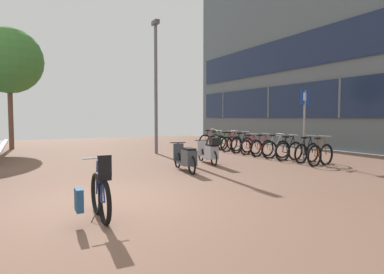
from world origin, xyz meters
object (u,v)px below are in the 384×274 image
object	(u,v)px
bicycle_rack_09	(216,142)
bicycle_rack_04	(262,148)
scooter_mid	(186,158)
scooter_near	(209,151)
bicycle_rack_10	(210,141)
bicycle_rack_05	(251,147)
bicycle_rack_08	(227,143)
parking_sign	(304,118)
lamp_post	(156,80)
bicycle_rack_03	(276,149)
bicycle_rack_01	(307,153)
bicycle_rack_06	(242,145)
street_tree	(9,61)
bicycle_rack_00	(320,155)
bicycle_rack_07	(231,144)
bicycle_foreground	(99,195)
bicycle_rack_02	(289,151)

from	to	relation	value
bicycle_rack_09	bicycle_rack_04	bearing A→B (deg)	-91.01
bicycle_rack_04	scooter_mid	bearing A→B (deg)	-155.97
bicycle_rack_04	scooter_near	size ratio (longest dim) A/B	0.73
bicycle_rack_10	bicycle_rack_05	bearing A→B (deg)	-92.49
bicycle_rack_05	bicycle_rack_08	bearing A→B (deg)	83.52
parking_sign	lamp_post	xyz separation A→B (m)	(-3.67, 5.13, 1.65)
scooter_mid	lamp_post	size ratio (longest dim) A/B	0.32
bicycle_rack_03	bicycle_rack_05	distance (m)	1.50
bicycle_rack_01	bicycle_rack_03	world-z (taller)	same
bicycle_rack_10	bicycle_rack_06	bearing A→B (deg)	-91.95
bicycle_rack_04	lamp_post	size ratio (longest dim) A/B	0.23
bicycle_rack_10	lamp_post	distance (m)	4.94
bicycle_rack_04	street_tree	distance (m)	13.13
bicycle_rack_00	bicycle_rack_03	xyz separation A→B (m)	(0.06, 2.24, -0.01)
bicycle_rack_04	bicycle_rack_06	distance (m)	1.49
bicycle_rack_01	bicycle_rack_04	world-z (taller)	bicycle_rack_01
bicycle_rack_07	bicycle_rack_09	distance (m)	1.50
bicycle_rack_10	scooter_mid	world-z (taller)	bicycle_rack_10
bicycle_foreground	bicycle_rack_10	bearing A→B (deg)	51.33
bicycle_rack_07	scooter_mid	distance (m)	6.24
bicycle_rack_02	bicycle_rack_04	distance (m)	1.49
bicycle_rack_02	bicycle_rack_01	bearing A→B (deg)	-79.98
bicycle_rack_07	scooter_near	size ratio (longest dim) A/B	0.76
bicycle_foreground	scooter_near	bearing A→B (deg)	43.77
bicycle_foreground	bicycle_rack_01	xyz separation A→B (m)	(8.01, 3.24, -0.04)
bicycle_rack_06	scooter_mid	world-z (taller)	bicycle_rack_06
bicycle_rack_01	lamp_post	world-z (taller)	lamp_post
bicycle_rack_02	bicycle_rack_09	xyz separation A→B (m)	(0.01, 5.23, -0.01)
parking_sign	bicycle_rack_08	bearing A→B (deg)	88.51
scooter_near	parking_sign	size ratio (longest dim) A/B	0.71
bicycle_foreground	scooter_mid	distance (m)	4.75
bicycle_rack_09	scooter_mid	size ratio (longest dim) A/B	0.70
bicycle_rack_03	bicycle_rack_10	bearing A→B (deg)	89.29
bicycle_rack_00	bicycle_foreground	bearing A→B (deg)	-162.35
bicycle_rack_01	bicycle_rack_04	size ratio (longest dim) A/B	1.04
bicycle_rack_03	street_tree	distance (m)	13.66
bicycle_rack_02	bicycle_rack_03	distance (m)	0.75
scooter_mid	parking_sign	size ratio (longest dim) A/B	0.73
bicycle_rack_00	bicycle_rack_09	size ratio (longest dim) A/B	1.07
bicycle_rack_01	scooter_near	xyz separation A→B (m)	(-3.31, 1.26, 0.08)
bicycle_rack_09	scooter_mid	world-z (taller)	bicycle_rack_09
bicycle_rack_02	bicycle_rack_08	world-z (taller)	bicycle_rack_02
bicycle_rack_03	street_tree	xyz separation A→B (m)	(-9.43, 9.00, 4.09)
bicycle_rack_09	bicycle_rack_01	bearing A→B (deg)	-88.87
bicycle_rack_10	parking_sign	bearing A→B (deg)	-90.36
bicycle_rack_00	bicycle_rack_01	distance (m)	0.76
bicycle_rack_03	bicycle_rack_04	distance (m)	0.75
lamp_post	bicycle_rack_09	bearing A→B (deg)	12.11
scooter_near	bicycle_rack_10	bearing A→B (deg)	59.06
bicycle_rack_08	bicycle_rack_00	bearing A→B (deg)	-92.10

